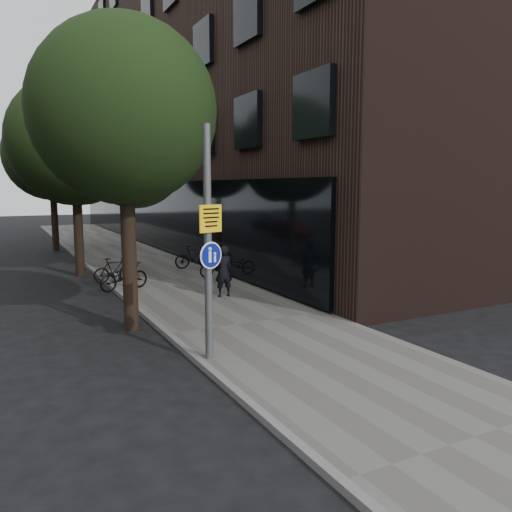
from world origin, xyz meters
TOP-DOWN VIEW (x-y plane):
  - ground at (0.00, 0.00)m, footprint 120.00×120.00m
  - sidewalk at (0.25, 10.00)m, footprint 4.50×60.00m
  - curb_edge at (-2.00, 10.00)m, footprint 0.15×60.00m
  - building_right_dark_brick at (8.50, 22.00)m, footprint 12.00×40.00m
  - street_tree_near at (-2.53, 4.64)m, footprint 4.40×4.40m
  - street_tree_mid at (-2.53, 13.14)m, footprint 5.00×5.00m
  - street_tree_far at (-2.53, 22.14)m, footprint 5.00×5.00m
  - signpost at (-1.80, 1.32)m, footprint 0.52×0.19m
  - pedestrian at (0.75, 6.40)m, footprint 0.60×0.40m
  - parked_bike_facade_near at (2.00, 9.60)m, footprint 1.63×0.61m
  - parked_bike_facade_far at (1.84, 12.02)m, footprint 1.65×0.59m
  - parked_bike_curb_near at (-1.80, 8.85)m, footprint 1.86×1.12m
  - parked_bike_curb_far at (-1.80, 10.36)m, footprint 1.50×0.49m

SIDE VIEW (x-z plane):
  - ground at x=0.00m, z-range 0.00..0.00m
  - sidewalk at x=0.25m, z-range 0.00..0.12m
  - curb_edge at x=-2.00m, z-range 0.00..0.13m
  - parked_bike_facade_near at x=2.00m, z-range 0.12..0.97m
  - parked_bike_curb_far at x=-1.80m, z-range 0.12..1.01m
  - parked_bike_curb_near at x=-1.80m, z-range 0.12..1.04m
  - parked_bike_facade_far at x=1.84m, z-range 0.12..1.09m
  - pedestrian at x=0.75m, z-range 0.12..1.72m
  - signpost at x=-1.80m, z-range 0.14..4.75m
  - street_tree_near at x=-2.53m, z-range 1.36..8.86m
  - street_tree_mid at x=-2.53m, z-range 1.21..9.01m
  - street_tree_far at x=-2.53m, z-range 1.21..9.01m
  - building_right_dark_brick at x=8.50m, z-range 0.00..18.00m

